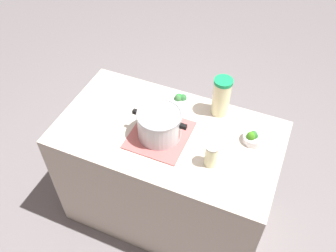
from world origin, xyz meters
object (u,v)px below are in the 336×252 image
mason_jar (211,155)px  broccoli_bowl_center (179,100)px  lemonade_pitcher (221,97)px  cooking_pot (159,124)px  broccoli_bowl_front (253,137)px

mason_jar → broccoli_bowl_center: size_ratio=1.07×
lemonade_pitcher → mason_jar: (-0.08, 0.40, -0.06)m
mason_jar → lemonade_pitcher: bearing=-79.2°
cooking_pot → broccoli_bowl_center: cooking_pot is taller
mason_jar → broccoli_bowl_center: bearing=-48.0°
cooking_pot → lemonade_pitcher: lemonade_pitcher is taller
lemonade_pitcher → mason_jar: 0.41m
broccoli_bowl_front → broccoli_bowl_center: broccoli_bowl_front is taller
cooking_pot → mason_jar: bearing=166.8°
mason_jar → broccoli_bowl_front: (-0.17, -0.25, -0.04)m
lemonade_pitcher → broccoli_bowl_center: 0.28m
cooking_pot → mason_jar: (-0.34, 0.08, -0.02)m
cooking_pot → broccoli_bowl_center: 0.30m
mason_jar → broccoli_bowl_center: (0.34, -0.37, -0.04)m
lemonade_pitcher → broccoli_bowl_front: size_ratio=2.05×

